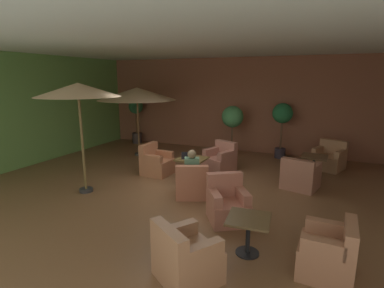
% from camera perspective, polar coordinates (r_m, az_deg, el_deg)
% --- Properties ---
extents(ground_plane, '(10.67, 8.85, 0.02)m').
position_cam_1_polar(ground_plane, '(7.65, -1.34, -8.22)').
color(ground_plane, brown).
extents(wall_back_brick, '(10.67, 0.08, 3.43)m').
position_cam_1_polar(wall_back_brick, '(11.32, 8.11, 7.42)').
color(wall_back_brick, brown).
rests_on(wall_back_brick, ground_plane).
extents(wall_left_accent, '(0.08, 8.85, 3.43)m').
position_cam_1_polar(wall_left_accent, '(10.59, -28.48, 5.70)').
color(wall_left_accent, '#669949').
rests_on(wall_left_accent, ground_plane).
extents(ceiling_slab, '(10.67, 8.85, 0.06)m').
position_cam_1_polar(ceiling_slab, '(7.19, -1.49, 18.60)').
color(ceiling_slab, silver).
rests_on(ceiling_slab, wall_back_brick).
extents(cafe_table_front_left, '(0.77, 0.77, 0.61)m').
position_cam_1_polar(cafe_table_front_left, '(7.97, -0.04, -3.55)').
color(cafe_table_front_left, black).
rests_on(cafe_table_front_left, ground_plane).
extents(armchair_front_left_north, '(0.78, 0.77, 0.87)m').
position_cam_1_polar(armchair_front_left_north, '(8.57, -6.87, -3.68)').
color(armchair_front_left_north, '#AD6845').
rests_on(armchair_front_left_north, ground_plane).
extents(armchair_front_left_east, '(0.95, 0.95, 0.81)m').
position_cam_1_polar(armchair_front_left_east, '(6.95, -0.02, -7.65)').
color(armchair_front_left_east, '#B1664A').
rests_on(armchair_front_left_east, ground_plane).
extents(armchair_front_left_south, '(0.98, 0.99, 0.87)m').
position_cam_1_polar(armchair_front_left_south, '(8.80, 5.41, -3.16)').
color(armchair_front_left_south, '#A86855').
rests_on(armchair_front_left_south, ground_plane).
extents(cafe_table_front_right, '(0.70, 0.70, 0.61)m').
position_cam_1_polar(cafe_table_front_right, '(4.85, 10.73, -15.28)').
color(cafe_table_front_right, black).
rests_on(cafe_table_front_right, ground_plane).
extents(armchair_front_right_north, '(1.04, 1.04, 0.84)m').
position_cam_1_polar(armchair_front_right_north, '(4.31, -1.24, -21.00)').
color(armchair_front_right_north, '#AB714E').
rests_on(armchair_front_right_north, ground_plane).
extents(armchair_front_right_east, '(0.74, 0.78, 0.81)m').
position_cam_1_polar(armchair_front_right_east, '(4.79, 24.57, -18.53)').
color(armchair_front_right_east, '#A66A4B').
rests_on(armchair_front_right_east, ground_plane).
extents(armchair_front_right_south, '(1.00, 1.01, 0.88)m').
position_cam_1_polar(armchair_front_right_south, '(5.89, 6.79, -11.38)').
color(armchair_front_right_south, '#B76A55').
rests_on(armchair_front_right_south, ground_plane).
extents(cafe_table_mid_center, '(0.71, 0.71, 0.61)m').
position_cam_1_polar(cafe_table_mid_center, '(8.87, 22.28, -3.11)').
color(cafe_table_mid_center, black).
rests_on(cafe_table_mid_center, ground_plane).
extents(armchair_mid_center_north, '(1.02, 1.01, 0.86)m').
position_cam_1_polar(armchair_mid_center_north, '(9.90, 24.74, -2.58)').
color(armchair_mid_center_north, '#AF7952').
rests_on(armchair_mid_center_north, ground_plane).
extents(armchair_mid_center_east, '(0.96, 0.95, 0.79)m').
position_cam_1_polar(armchair_mid_center_east, '(7.91, 19.99, -5.84)').
color(armchair_mid_center_east, '#AA6D55').
rests_on(armchair_mid_center_east, ground_plane).
extents(patio_umbrella_tall_red, '(2.70, 2.70, 2.38)m').
position_cam_1_polar(patio_umbrella_tall_red, '(10.50, -10.47, 9.38)').
color(patio_umbrella_tall_red, '#2D2D2D').
rests_on(patio_umbrella_tall_red, ground_plane).
extents(patio_umbrella_center_beige, '(1.90, 1.90, 2.59)m').
position_cam_1_polar(patio_umbrella_center_beige, '(7.29, -20.94, 9.46)').
color(patio_umbrella_center_beige, '#2D2D2D').
rests_on(patio_umbrella_center_beige, ground_plane).
extents(potted_tree_left_corner, '(0.75, 0.75, 1.76)m').
position_cam_1_polar(potted_tree_left_corner, '(10.47, 7.74, 4.45)').
color(potted_tree_left_corner, '#A16144').
rests_on(potted_tree_left_corner, ground_plane).
extents(potted_tree_mid_left, '(0.67, 0.67, 1.88)m').
position_cam_1_polar(potted_tree_mid_left, '(10.49, 16.86, 4.68)').
color(potted_tree_mid_left, '#332C37').
rests_on(potted_tree_mid_left, ground_plane).
extents(potted_tree_mid_right, '(0.59, 0.59, 1.83)m').
position_cam_1_polar(potted_tree_mid_right, '(12.67, -10.63, 5.59)').
color(potted_tree_mid_right, '#3E312F').
rests_on(potted_tree_mid_right, ground_plane).
extents(patron_blue_shirt, '(0.40, 0.35, 0.70)m').
position_cam_1_polar(patron_blue_shirt, '(6.86, -0.02, -4.27)').
color(patron_blue_shirt, '#517758').
rests_on(patron_blue_shirt, ground_plane).
extents(iced_drink_cup, '(0.08, 0.08, 0.11)m').
position_cam_1_polar(iced_drink_cup, '(7.89, -0.01, -2.42)').
color(iced_drink_cup, silver).
rests_on(iced_drink_cup, cafe_table_front_left).
extents(open_laptop, '(0.37, 0.33, 0.20)m').
position_cam_1_polar(open_laptop, '(7.88, -0.89, -2.49)').
color(open_laptop, '#9EA0A5').
rests_on(open_laptop, cafe_table_front_left).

